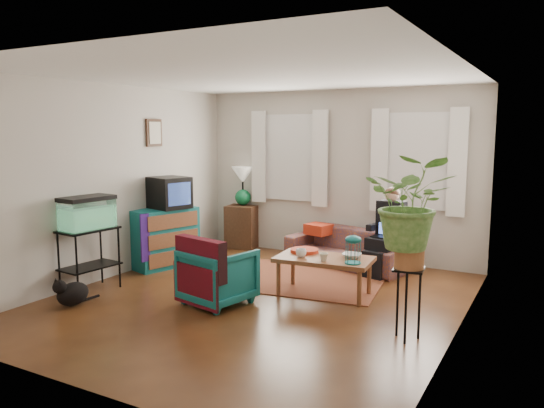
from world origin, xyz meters
The scene contains 31 objects.
floor centered at (0.00, 0.00, 0.00)m, with size 4.50×5.00×0.01m, color #4F2B14.
ceiling centered at (0.00, 0.00, 2.60)m, with size 4.50×5.00×0.01m, color white.
wall_back centered at (0.00, 2.50, 1.30)m, with size 4.50×0.01×2.60m, color silver.
wall_front centered at (0.00, -2.50, 1.30)m, with size 4.50×0.01×2.60m, color silver.
wall_left centered at (-2.25, 0.00, 1.30)m, with size 0.01×5.00×2.60m, color silver.
wall_right centered at (2.25, 0.00, 1.30)m, with size 0.01×5.00×2.60m, color silver.
window_left centered at (-0.80, 2.48, 1.55)m, with size 1.08×0.04×1.38m, color white.
window_right centered at (1.25, 2.48, 1.55)m, with size 1.08×0.04×1.38m, color white.
curtains_left centered at (-0.80, 2.40, 1.55)m, with size 1.36×0.06×1.50m, color white.
curtains_right centered at (1.25, 2.40, 1.55)m, with size 1.36×0.06×1.50m, color white.
picture_frame centered at (-2.21, 0.85, 1.95)m, with size 0.04×0.32×0.40m, color #3D2616.
area_rug centered at (0.15, 1.07, 0.01)m, with size 2.00×1.60×0.01m, color brown.
sofa centered at (0.36, 2.05, 0.36)m, with size 1.85×0.73×0.72m, color brown.
seated_person centered at (1.01, 1.89, 0.55)m, with size 0.46×0.57×1.10m, color black, non-canonical shape.
side_table centered at (-1.65, 2.38, 0.36)m, with size 0.50×0.50×0.73m, color #392415.
table_lamp centered at (-1.65, 2.38, 1.04)m, with size 0.37×0.37×0.66m, color white, non-canonical shape.
dresser centered at (-1.99, 0.73, 0.43)m, with size 0.48×0.95×0.86m, color navy.
crt_tv centered at (-1.95, 0.82, 1.09)m, with size 0.52×0.48×0.46m, color black.
aquarium_stand centered at (-2.00, -0.66, 0.39)m, with size 0.39×0.70×0.79m, color black.
aquarium centered at (-2.00, -0.66, 0.99)m, with size 0.35×0.64×0.41m, color #7FD899.
black_cat centered at (-1.73, -1.17, 0.17)m, with size 0.26×0.40×0.34m, color black.
armchair centered at (-0.33, -0.28, 0.36)m, with size 0.70×0.66×0.72m, color #125570.
serape_throw centered at (-0.39, -0.56, 0.51)m, with size 0.72×0.17×0.59m, color #9E0A0A.
coffee_table centered at (0.62, 0.58, 0.24)m, with size 1.14×0.62×0.47m, color brown.
cup_a centered at (0.37, 0.45, 0.52)m, with size 0.13×0.13×0.10m, color white.
cup_b centered at (0.69, 0.40, 0.52)m, with size 0.10×0.10×0.10m, color beige.
bowl centered at (0.92, 0.71, 0.50)m, with size 0.22×0.22×0.06m, color white.
snack_tray centered at (0.30, 0.70, 0.49)m, with size 0.35×0.35×0.04m, color #B21414.
birdcage centered at (1.03, 0.46, 0.64)m, with size 0.19×0.19×0.33m, color #115B6B, non-canonical shape.
plant_stand centered at (1.86, -0.31, 0.35)m, with size 0.30×0.30×0.70m, color black.
potted_plant centered at (1.86, -0.31, 1.19)m, with size 0.80×0.69×0.89m, color #599947.
Camera 1 is at (3.07, -5.18, 1.99)m, focal length 35.00 mm.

